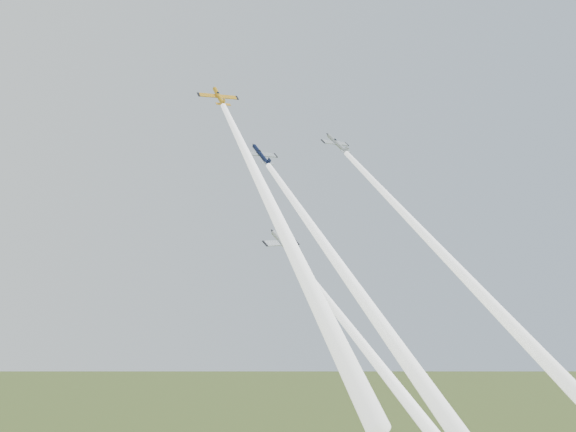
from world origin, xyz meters
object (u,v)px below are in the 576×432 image
object	(u,v)px
plane_yellow	(219,97)
plane_navy	(261,155)
plane_silver_right	(337,144)
plane_silver_low	(284,244)

from	to	relation	value
plane_yellow	plane_navy	size ratio (longest dim) A/B	1.05
plane_navy	plane_silver_right	distance (m)	19.65
plane_navy	plane_silver_low	xyz separation A→B (m)	(0.82, -5.64, -16.35)
plane_silver_right	plane_yellow	bearing A→B (deg)	160.92
plane_navy	plane_silver_right	xyz separation A→B (m)	(18.94, 1.22, 5.10)
plane_silver_right	plane_silver_low	bearing A→B (deg)	-167.28
plane_navy	plane_silver_right	size ratio (longest dim) A/B	1.00
plane_silver_low	plane_silver_right	bearing A→B (deg)	11.24
plane_silver_low	plane_navy	bearing A→B (deg)	88.80
plane_navy	plane_yellow	bearing A→B (deg)	132.15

